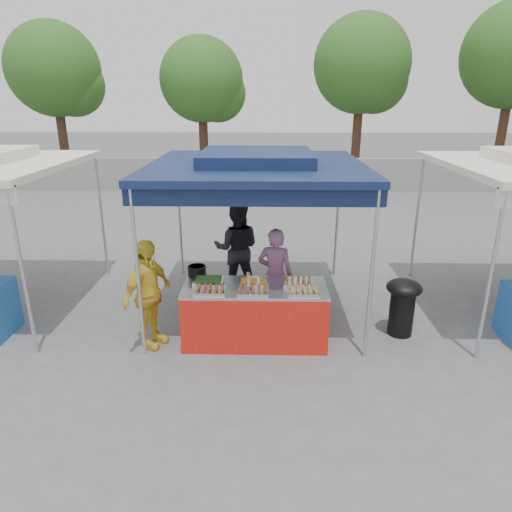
{
  "coord_description": "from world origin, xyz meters",
  "views": [
    {
      "loc": [
        0.14,
        -5.93,
        3.34
      ],
      "look_at": [
        0.0,
        0.6,
        1.05
      ],
      "focal_mm": 32.0,
      "sensor_mm": 36.0,
      "label": 1
    }
  ],
  "objects_px": {
    "cooking_pot": "(197,271)",
    "vendor_woman": "(275,275)",
    "vendor_table": "(255,314)",
    "wok_burner": "(403,302)",
    "customer_person": "(148,294)",
    "helper_man": "(237,248)"
  },
  "relations": [
    {
      "from": "wok_burner",
      "to": "customer_person",
      "type": "xyz_separation_m",
      "value": [
        -3.61,
        -0.4,
        0.27
      ]
    },
    {
      "from": "cooking_pot",
      "to": "customer_person",
      "type": "distance_m",
      "value": 0.81
    },
    {
      "from": "wok_burner",
      "to": "vendor_woman",
      "type": "relative_size",
      "value": 0.58
    },
    {
      "from": "customer_person",
      "to": "wok_burner",
      "type": "bearing_deg",
      "value": -57.92
    },
    {
      "from": "vendor_table",
      "to": "customer_person",
      "type": "height_order",
      "value": "customer_person"
    },
    {
      "from": "vendor_table",
      "to": "customer_person",
      "type": "bearing_deg",
      "value": -174.24
    },
    {
      "from": "cooking_pot",
      "to": "vendor_woman",
      "type": "bearing_deg",
      "value": 15.74
    },
    {
      "from": "wok_burner",
      "to": "vendor_woman",
      "type": "xyz_separation_m",
      "value": [
        -1.85,
        0.45,
        0.24
      ]
    },
    {
      "from": "cooking_pot",
      "to": "vendor_woman",
      "type": "distance_m",
      "value": 1.21
    },
    {
      "from": "wok_burner",
      "to": "customer_person",
      "type": "bearing_deg",
      "value": 177.76
    },
    {
      "from": "cooking_pot",
      "to": "wok_burner",
      "type": "distance_m",
      "value": 3.04
    },
    {
      "from": "helper_man",
      "to": "customer_person",
      "type": "relative_size",
      "value": 1.08
    },
    {
      "from": "vendor_table",
      "to": "cooking_pot",
      "type": "height_order",
      "value": "cooking_pot"
    },
    {
      "from": "vendor_table",
      "to": "vendor_woman",
      "type": "distance_m",
      "value": 0.82
    },
    {
      "from": "wok_burner",
      "to": "vendor_woman",
      "type": "bearing_deg",
      "value": 157.81
    },
    {
      "from": "wok_burner",
      "to": "helper_man",
      "type": "relative_size",
      "value": 0.51
    },
    {
      "from": "vendor_table",
      "to": "cooking_pot",
      "type": "bearing_deg",
      "value": 156.49
    },
    {
      "from": "vendor_table",
      "to": "wok_burner",
      "type": "xyz_separation_m",
      "value": [
        2.14,
        0.25,
        0.09
      ]
    },
    {
      "from": "wok_burner",
      "to": "cooking_pot",
      "type": "bearing_deg",
      "value": 169.11
    },
    {
      "from": "wok_burner",
      "to": "helper_man",
      "type": "xyz_separation_m",
      "value": [
        -2.5,
        1.44,
        0.33
      ]
    },
    {
      "from": "vendor_table",
      "to": "helper_man",
      "type": "xyz_separation_m",
      "value": [
        -0.35,
        1.69,
        0.41
      ]
    },
    {
      "from": "vendor_table",
      "to": "helper_man",
      "type": "relative_size",
      "value": 1.19
    }
  ]
}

